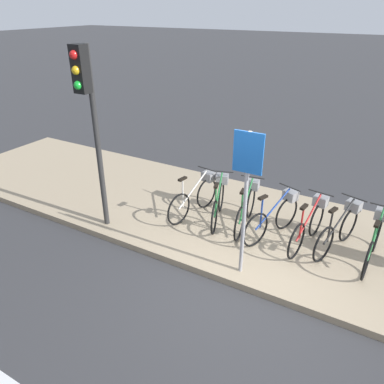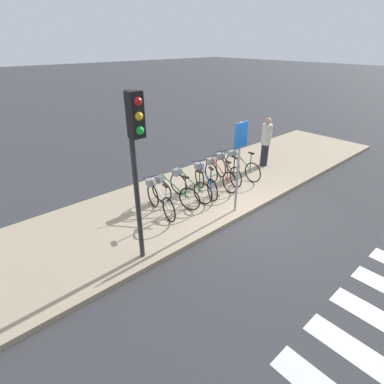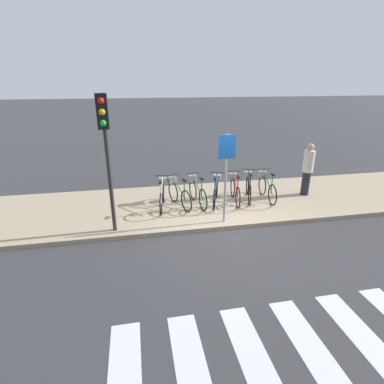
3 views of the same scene
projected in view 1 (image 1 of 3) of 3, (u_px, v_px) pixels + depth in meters
ground_plane at (240, 290)px, 5.85m from camera, size 120.00×120.00×0.00m
sidewalk at (276, 234)px, 7.17m from camera, size 16.54×3.47×0.12m
parked_bicycle_0 at (196, 195)px, 7.56m from camera, size 0.46×1.53×0.95m
parked_bicycle_1 at (219, 199)px, 7.39m from camera, size 0.61×1.48×0.95m
parked_bicycle_2 at (247, 206)px, 7.16m from camera, size 0.46×1.53×0.95m
parked_bicycle_3 at (275, 215)px, 6.84m from camera, size 0.64×1.46×0.95m
parked_bicycle_4 at (310, 223)px, 6.60m from camera, size 0.46×1.53×0.95m
parked_bicycle_5 at (340, 227)px, 6.47m from camera, size 0.58×1.49×0.95m
parked_bicycle_6 at (375, 239)px, 6.14m from camera, size 0.46×1.54×0.95m
traffic_light at (88, 103)px, 6.23m from camera, size 0.24×0.40×3.33m
sign_post at (246, 182)px, 5.36m from camera, size 0.44×0.07×2.35m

